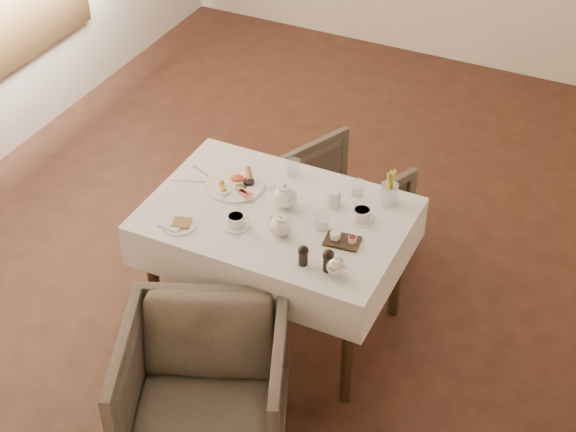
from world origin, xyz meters
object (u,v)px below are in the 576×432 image
at_px(armchair_far, 341,202).
at_px(breakfast_plate, 236,184).
at_px(teapot_centre, 285,195).
at_px(armchair_near, 204,391).
at_px(table, 277,231).

distance_m(armchair_far, breakfast_plate, 0.89).
bearing_deg(breakfast_plate, teapot_centre, -16.47).
distance_m(armchair_far, teapot_centre, 0.91).
height_order(armchair_near, teapot_centre, teapot_centre).
distance_m(table, armchair_near, 0.90).
distance_m(armchair_near, teapot_centre, 1.03).
bearing_deg(breakfast_plate, armchair_near, -77.93).
xyz_separation_m(breakfast_plate, teapot_centre, (0.30, -0.05, 0.06)).
bearing_deg(armchair_far, breakfast_plate, 89.37).
height_order(armchair_near, breakfast_plate, breakfast_plate).
bearing_deg(teapot_centre, armchair_near, -72.58).
distance_m(table, breakfast_plate, 0.33).
bearing_deg(teapot_centre, table, -88.58).
bearing_deg(table, breakfast_plate, 159.09).
height_order(table, breakfast_plate, breakfast_plate).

